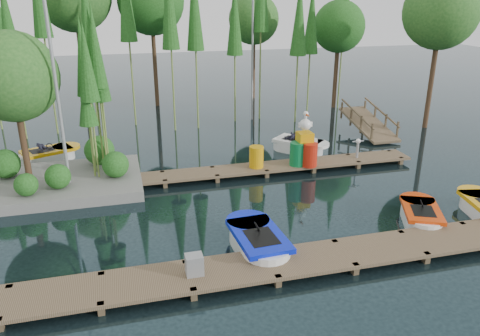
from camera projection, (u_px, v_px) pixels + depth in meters
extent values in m
plane|color=#1C2E33|center=(230.00, 203.00, 16.47)|extent=(90.00, 90.00, 0.00)
cube|color=brown|center=(270.00, 264.00, 12.31)|extent=(18.00, 1.50, 0.10)
cube|color=#4E3F2A|center=(0.00, 328.00, 10.26)|extent=(0.16, 0.16, 0.50)
cube|color=#4E3F2A|center=(11.00, 295.00, 11.40)|extent=(0.16, 0.16, 0.50)
cube|color=#4E3F2A|center=(102.00, 312.00, 10.78)|extent=(0.16, 0.16, 0.50)
cube|color=#4E3F2A|center=(102.00, 282.00, 11.92)|extent=(0.16, 0.16, 0.50)
cube|color=#4E3F2A|center=(194.00, 298.00, 11.29)|extent=(0.16, 0.16, 0.50)
cube|color=#4E3F2A|center=(186.00, 270.00, 12.43)|extent=(0.16, 0.16, 0.50)
cube|color=#4E3F2A|center=(278.00, 284.00, 11.81)|extent=(0.16, 0.16, 0.50)
cube|color=#4E3F2A|center=(263.00, 259.00, 12.95)|extent=(0.16, 0.16, 0.50)
cube|color=#4E3F2A|center=(355.00, 272.00, 12.32)|extent=(0.16, 0.16, 0.50)
cube|color=#4E3F2A|center=(334.00, 248.00, 13.46)|extent=(0.16, 0.16, 0.50)
cube|color=#4E3F2A|center=(426.00, 261.00, 12.84)|extent=(0.16, 0.16, 0.50)
cube|color=#4E3F2A|center=(400.00, 239.00, 13.98)|extent=(0.16, 0.16, 0.50)
cube|color=#4E3F2A|center=(461.00, 230.00, 14.50)|extent=(0.16, 0.16, 0.50)
cube|color=brown|center=(239.00, 170.00, 18.88)|extent=(15.00, 1.20, 0.10)
cube|color=#4E3F2A|center=(52.00, 197.00, 16.82)|extent=(0.16, 0.16, 0.50)
cube|color=#4E3F2A|center=(55.00, 187.00, 17.68)|extent=(0.16, 0.16, 0.50)
cube|color=#4E3F2A|center=(110.00, 192.00, 17.30)|extent=(0.16, 0.16, 0.50)
cube|color=#4E3F2A|center=(110.00, 182.00, 18.17)|extent=(0.16, 0.16, 0.50)
cube|color=#4E3F2A|center=(165.00, 186.00, 17.79)|extent=(0.16, 0.16, 0.50)
cube|color=#4E3F2A|center=(163.00, 177.00, 18.66)|extent=(0.16, 0.16, 0.50)
cube|color=#4E3F2A|center=(217.00, 181.00, 18.27)|extent=(0.16, 0.16, 0.50)
cube|color=#4E3F2A|center=(212.00, 173.00, 19.14)|extent=(0.16, 0.16, 0.50)
cube|color=#4E3F2A|center=(267.00, 176.00, 18.76)|extent=(0.16, 0.16, 0.50)
cube|color=#4E3F2A|center=(260.00, 168.00, 19.63)|extent=(0.16, 0.16, 0.50)
cube|color=#4E3F2A|center=(314.00, 172.00, 19.25)|extent=(0.16, 0.16, 0.50)
cube|color=#4E3F2A|center=(305.00, 164.00, 20.12)|extent=(0.16, 0.16, 0.50)
cube|color=#4E3F2A|center=(358.00, 167.00, 19.73)|extent=(0.16, 0.16, 0.50)
cube|color=#4E3F2A|center=(348.00, 160.00, 20.60)|extent=(0.16, 0.16, 0.50)
cube|color=#4E3F2A|center=(401.00, 163.00, 20.22)|extent=(0.16, 0.16, 0.50)
cube|color=#4E3F2A|center=(388.00, 156.00, 21.09)|extent=(0.16, 0.16, 0.50)
cube|color=slate|center=(57.00, 184.00, 17.68)|extent=(6.20, 4.20, 0.42)
sphere|color=#25601E|center=(5.00, 164.00, 17.52)|extent=(1.10, 1.10, 1.10)
sphere|color=#25601E|center=(58.00, 176.00, 16.59)|extent=(0.90, 0.90, 0.90)
sphere|color=#25601E|center=(99.00, 150.00, 18.86)|extent=(1.20, 1.20, 1.20)
sphere|color=#25601E|center=(26.00, 185.00, 16.01)|extent=(0.80, 0.80, 0.80)
sphere|color=#25601E|center=(115.00, 165.00, 17.60)|extent=(1.00, 1.00, 1.00)
cylinder|color=#432D1C|center=(23.00, 137.00, 17.16)|extent=(0.24, 0.24, 3.60)
sphere|color=#336A25|center=(12.00, 77.00, 16.39)|extent=(3.20, 3.20, 3.20)
cylinder|color=olive|center=(98.00, 106.00, 17.63)|extent=(0.07, 0.07, 5.93)
cone|color=#25601E|center=(91.00, 49.00, 16.90)|extent=(0.70, 0.70, 2.97)
cylinder|color=olive|center=(89.00, 111.00, 17.45)|extent=(0.07, 0.07, 5.66)
cone|color=#25601E|center=(83.00, 56.00, 16.75)|extent=(0.70, 0.70, 2.83)
cylinder|color=olive|center=(104.00, 114.00, 17.82)|extent=(0.07, 0.07, 5.22)
cone|color=#25601E|center=(99.00, 66.00, 17.18)|extent=(0.70, 0.70, 2.61)
cylinder|color=olive|center=(92.00, 116.00, 16.94)|extent=(0.07, 0.07, 5.53)
cone|color=#25601E|center=(86.00, 62.00, 16.26)|extent=(0.70, 0.70, 2.76)
cylinder|color=olive|center=(91.00, 135.00, 17.29)|extent=(0.07, 0.07, 4.01)
cone|color=#25601E|center=(86.00, 98.00, 16.79)|extent=(0.70, 0.70, 2.01)
cylinder|color=olive|center=(101.00, 104.00, 17.52)|extent=(0.07, 0.07, 6.11)
cone|color=#25601E|center=(94.00, 45.00, 16.77)|extent=(0.70, 0.70, 3.05)
cylinder|color=#432D1C|center=(433.00, 72.00, 24.71)|extent=(0.26, 0.26, 6.06)
sphere|color=#336A25|center=(441.00, 12.00, 23.64)|extent=(3.81, 3.81, 3.81)
cylinder|color=#432D1C|center=(336.00, 68.00, 29.42)|extent=(0.26, 0.26, 5.02)
sphere|color=#25601E|center=(339.00, 26.00, 28.54)|extent=(3.16, 3.16, 3.16)
cylinder|color=#432D1C|center=(253.00, 60.00, 32.02)|extent=(0.26, 0.26, 5.31)
sphere|color=#336A25|center=(254.00, 19.00, 31.09)|extent=(3.34, 3.34, 3.34)
cylinder|color=#432D1C|center=(154.00, 55.00, 29.60)|extent=(0.26, 0.26, 6.46)
sphere|color=#25601E|center=(151.00, 1.00, 28.46)|extent=(4.06, 4.06, 4.06)
cylinder|color=#432D1C|center=(81.00, 55.00, 28.44)|extent=(0.26, 0.26, 6.85)
cylinder|color=olive|center=(14.00, 64.00, 22.45)|extent=(0.09, 0.09, 7.48)
cone|color=#25601E|center=(7.00, 18.00, 21.72)|extent=(0.90, 0.90, 4.11)
cylinder|color=olive|center=(45.00, 39.00, 22.95)|extent=(0.09, 0.09, 9.66)
cylinder|color=olive|center=(91.00, 55.00, 24.70)|extent=(0.09, 0.09, 7.69)
cone|color=#25601E|center=(86.00, 13.00, 23.94)|extent=(0.90, 0.90, 4.23)
cylinder|color=olive|center=(129.00, 42.00, 24.64)|extent=(0.09, 0.09, 8.99)
cylinder|color=olive|center=(171.00, 50.00, 23.76)|extent=(0.09, 0.09, 8.44)
cone|color=#25601E|center=(169.00, 1.00, 22.93)|extent=(0.90, 0.90, 4.64)
cylinder|color=olive|center=(196.00, 51.00, 24.22)|extent=(0.09, 0.09, 8.22)
cone|color=#25601E|center=(194.00, 4.00, 23.41)|extent=(0.90, 0.90, 4.52)
cylinder|color=olive|center=(235.00, 56.00, 25.71)|extent=(0.09, 0.09, 7.41)
cone|color=#25601E|center=(235.00, 16.00, 24.98)|extent=(0.90, 0.90, 4.07)
cylinder|color=olive|center=(261.00, 33.00, 25.86)|extent=(0.09, 0.09, 9.77)
cylinder|color=olive|center=(298.00, 56.00, 25.56)|extent=(0.09, 0.09, 7.40)
cone|color=#25601E|center=(299.00, 16.00, 24.83)|extent=(0.90, 0.90, 4.07)
cylinder|color=olive|center=(310.00, 54.00, 27.38)|extent=(0.09, 0.09, 7.14)
cone|color=#25601E|center=(312.00, 19.00, 26.67)|extent=(0.90, 0.90, 3.93)
cylinder|color=olive|center=(343.00, 39.00, 28.63)|extent=(0.09, 0.09, 8.61)
cylinder|color=gray|center=(58.00, 99.00, 16.18)|extent=(0.12, 0.12, 7.00)
cylinder|color=gray|center=(252.00, 59.00, 26.15)|extent=(0.12, 0.12, 7.00)
cube|color=brown|center=(368.00, 124.00, 24.31)|extent=(1.50, 3.94, 0.95)
cube|color=#4E3F2A|center=(372.00, 133.00, 22.68)|extent=(0.08, 0.08, 0.90)
cube|color=#4E3F2A|center=(361.00, 125.00, 23.64)|extent=(0.08, 0.08, 0.90)
cube|color=#4E3F2A|center=(351.00, 117.00, 24.60)|extent=(0.08, 0.08, 0.90)
cube|color=#4E3F2A|center=(342.00, 110.00, 25.55)|extent=(0.08, 0.08, 0.90)
cube|color=brown|center=(357.00, 114.00, 23.94)|extent=(0.06, 3.54, 0.83)
cube|color=#4E3F2A|center=(397.00, 131.00, 23.02)|extent=(0.08, 0.08, 0.90)
cube|color=#4E3F2A|center=(386.00, 123.00, 23.98)|extent=(0.08, 0.08, 0.90)
cube|color=#4E3F2A|center=(375.00, 116.00, 24.93)|extent=(0.08, 0.08, 0.90)
cube|color=#4E3F2A|center=(365.00, 109.00, 25.89)|extent=(0.08, 0.08, 0.90)
cube|color=brown|center=(381.00, 112.00, 24.27)|extent=(0.06, 3.54, 0.83)
cube|color=white|center=(259.00, 246.00, 13.29)|extent=(1.35, 1.36, 0.59)
cylinder|color=white|center=(251.00, 235.00, 13.86)|extent=(1.35, 1.35, 0.59)
cylinder|color=white|center=(267.00, 257.00, 12.71)|extent=(1.35, 1.35, 0.59)
cube|color=#071AC4|center=(259.00, 236.00, 13.17)|extent=(1.43, 2.31, 0.15)
cylinder|color=#071AC4|center=(248.00, 221.00, 14.01)|extent=(1.38, 1.38, 0.15)
cube|color=black|center=(261.00, 238.00, 12.97)|extent=(0.85, 1.10, 0.06)
torus|color=black|center=(257.00, 226.00, 13.24)|extent=(0.18, 0.30, 0.28)
cube|color=white|center=(421.00, 218.00, 15.01)|extent=(1.44, 1.45, 0.50)
cylinder|color=white|center=(418.00, 210.00, 15.51)|extent=(1.44, 1.44, 0.50)
cylinder|color=white|center=(424.00, 226.00, 14.51)|extent=(1.44, 1.44, 0.50)
cube|color=red|center=(422.00, 210.00, 14.91)|extent=(1.79, 2.18, 0.13)
cylinder|color=red|center=(417.00, 200.00, 15.65)|extent=(1.47, 1.47, 0.13)
cube|color=black|center=(423.00, 211.00, 14.73)|extent=(0.98, 1.09, 0.05)
torus|color=black|center=(422.00, 203.00, 14.98)|extent=(0.23, 0.28, 0.24)
cylinder|color=white|center=(478.00, 204.00, 15.97)|extent=(1.37, 1.37, 0.53)
cylinder|color=orange|center=(475.00, 193.00, 16.12)|extent=(1.39, 1.39, 0.13)
cube|color=white|center=(48.00, 157.00, 20.49)|extent=(1.55, 1.54, 0.53)
cylinder|color=white|center=(61.00, 154.00, 20.84)|extent=(1.54, 1.54, 0.53)
cylinder|color=white|center=(34.00, 160.00, 20.15)|extent=(1.54, 1.54, 0.53)
cube|color=orange|center=(47.00, 151.00, 20.39)|extent=(2.34, 1.91, 0.14)
cylinder|color=orange|center=(66.00, 147.00, 20.89)|extent=(1.57, 1.57, 0.14)
cube|color=black|center=(42.00, 151.00, 20.26)|extent=(1.17, 1.05, 0.06)
torus|color=black|center=(49.00, 146.00, 20.41)|extent=(0.30, 0.24, 0.26)
imported|color=#1E1E2D|center=(40.00, 146.00, 20.15)|extent=(0.51, 0.46, 0.95)
cube|color=white|center=(298.00, 147.00, 21.80)|extent=(1.72, 1.72, 0.55)
cylinder|color=white|center=(310.00, 149.00, 21.49)|extent=(1.71, 1.71, 0.55)
cylinder|color=white|center=(286.00, 145.00, 22.11)|extent=(1.71, 1.71, 0.55)
cube|color=white|center=(298.00, 141.00, 21.69)|extent=(2.33, 2.39, 0.14)
cylinder|color=white|center=(316.00, 144.00, 21.24)|extent=(1.74, 1.74, 0.14)
cube|color=black|center=(294.00, 139.00, 21.78)|extent=(1.23, 1.24, 0.06)
torus|color=black|center=(301.00, 137.00, 21.54)|extent=(0.30, 0.31, 0.27)
imported|color=#1E1E2D|center=(293.00, 135.00, 21.73)|extent=(0.49, 0.50, 0.91)
imported|color=#1E1E2D|center=(304.00, 136.00, 21.85)|extent=(0.38, 0.39, 0.69)
cube|color=gray|center=(194.00, 265.00, 11.71)|extent=(0.44, 0.37, 0.54)
cylinder|color=orange|center=(256.00, 157.00, 18.88)|extent=(0.58, 0.58, 0.87)
cylinder|color=#0B6932|center=(298.00, 154.00, 19.08)|extent=(0.65, 0.65, 0.97)
cylinder|color=silver|center=(309.00, 150.00, 19.53)|extent=(0.65, 0.65, 0.97)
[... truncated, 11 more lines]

